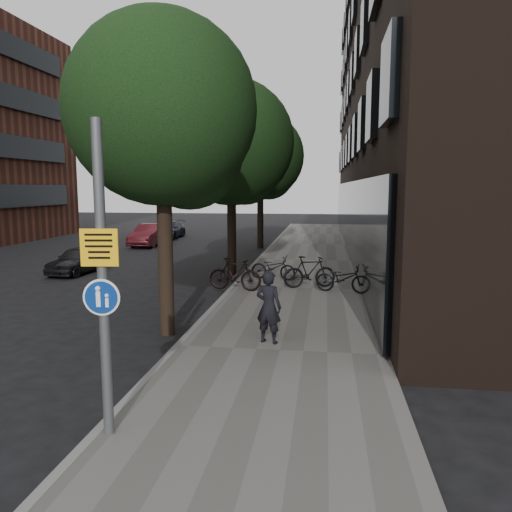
% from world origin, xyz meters
% --- Properties ---
extents(ground, '(120.00, 120.00, 0.00)m').
position_xyz_m(ground, '(0.00, 0.00, 0.00)').
color(ground, black).
rests_on(ground, ground).
extents(sidewalk, '(4.50, 60.00, 0.12)m').
position_xyz_m(sidewalk, '(0.25, 10.00, 0.06)').
color(sidewalk, '#5E5B57').
rests_on(sidewalk, ground).
extents(curb_edge, '(0.15, 60.00, 0.13)m').
position_xyz_m(curb_edge, '(-2.00, 10.00, 0.07)').
color(curb_edge, slate).
rests_on(curb_edge, ground).
extents(building_right_dark_brick, '(12.00, 40.00, 18.00)m').
position_xyz_m(building_right_dark_brick, '(8.50, 22.00, 9.00)').
color(building_right_dark_brick, black).
rests_on(building_right_dark_brick, ground).
extents(street_tree_near, '(4.40, 4.40, 7.50)m').
position_xyz_m(street_tree_near, '(-2.53, 4.64, 5.11)').
color(street_tree_near, black).
rests_on(street_tree_near, ground).
extents(street_tree_mid, '(5.00, 5.00, 7.80)m').
position_xyz_m(street_tree_mid, '(-2.53, 13.14, 5.11)').
color(street_tree_mid, black).
rests_on(street_tree_mid, ground).
extents(street_tree_far, '(5.00, 5.00, 7.80)m').
position_xyz_m(street_tree_far, '(-2.53, 22.14, 5.11)').
color(street_tree_far, black).
rests_on(street_tree_far, ground).
extents(signpost, '(0.50, 0.14, 4.31)m').
position_xyz_m(signpost, '(-1.80, -0.59, 2.30)').
color(signpost, '#595B5E').
rests_on(signpost, sidewalk).
extents(pedestrian, '(0.68, 0.55, 1.62)m').
position_xyz_m(pedestrian, '(-0.04, 3.80, 0.93)').
color(pedestrian, black).
rests_on(pedestrian, sidewalk).
extents(parked_bike_facade_near, '(1.87, 0.99, 0.94)m').
position_xyz_m(parked_bike_facade_near, '(1.76, 9.44, 0.59)').
color(parked_bike_facade_near, black).
rests_on(parked_bike_facade_near, sidewalk).
extents(parked_bike_facade_far, '(1.89, 1.01, 1.09)m').
position_xyz_m(parked_bike_facade_far, '(0.65, 10.09, 0.67)').
color(parked_bike_facade_far, black).
rests_on(parked_bike_facade_far, sidewalk).
extents(parked_bike_curb_near, '(1.80, 0.96, 0.90)m').
position_xyz_m(parked_bike_curb_near, '(-0.74, 11.45, 0.57)').
color(parked_bike_curb_near, black).
rests_on(parked_bike_curb_near, sidewalk).
extents(parked_bike_curb_far, '(1.88, 0.79, 1.10)m').
position_xyz_m(parked_bike_curb_far, '(-1.80, 9.30, 0.67)').
color(parked_bike_curb_far, black).
rests_on(parked_bike_curb_far, sidewalk).
extents(parked_car_near, '(1.66, 3.39, 1.11)m').
position_xyz_m(parked_car_near, '(-8.95, 12.37, 0.56)').
color(parked_car_near, black).
rests_on(parked_car_near, ground).
extents(parked_car_mid, '(1.60, 4.09, 1.33)m').
position_xyz_m(parked_car_mid, '(-9.35, 22.14, 0.66)').
color(parked_car_mid, '#5B1A21').
rests_on(parked_car_mid, ground).
extents(parked_car_far, '(1.76, 4.13, 1.19)m').
position_xyz_m(parked_car_far, '(-9.71, 26.78, 0.59)').
color(parked_car_far, black).
rests_on(parked_car_far, ground).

